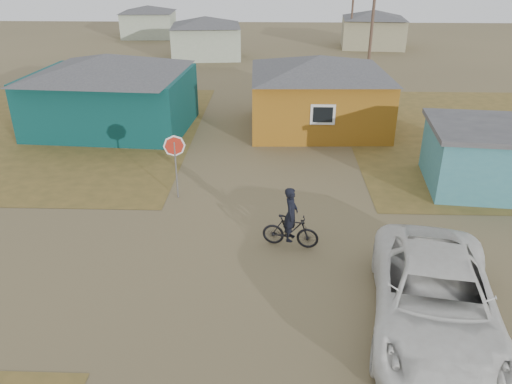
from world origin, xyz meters
TOP-DOWN VIEW (x-y plane):
  - ground at (0.00, 0.00)m, footprint 120.00×120.00m
  - grass_nw at (-14.00, 13.00)m, footprint 20.00×18.00m
  - house_teal at (-8.50, 13.50)m, footprint 8.93×7.08m
  - house_yellow at (2.50, 14.00)m, footprint 7.72×6.76m
  - shed_turquoise at (9.50, 6.50)m, footprint 6.71×4.93m
  - house_pale_west at (-6.00, 34.00)m, footprint 7.04×6.15m
  - house_beige_east at (10.00, 40.00)m, footprint 6.95×6.05m
  - house_pale_north at (-14.00, 46.00)m, footprint 6.28×5.81m
  - utility_pole_near at (6.50, 22.00)m, footprint 1.40×0.20m
  - utility_pole_far at (7.50, 38.00)m, footprint 1.40×0.20m
  - stop_sign at (-3.57, 5.12)m, footprint 0.83×0.16m
  - cyclist at (0.72, 1.68)m, footprint 1.91×0.88m
  - vehicle at (4.20, -2.15)m, footprint 4.12×6.92m

SIDE VIEW (x-z plane):
  - ground at x=0.00m, z-range 0.00..0.00m
  - grass_nw at x=-14.00m, z-range 0.00..0.01m
  - cyclist at x=0.72m, z-range -0.28..1.80m
  - vehicle at x=4.20m, z-range 0.00..1.80m
  - shed_turquoise at x=9.50m, z-range 0.01..2.61m
  - house_pale_north at x=-14.00m, z-range 0.05..3.45m
  - house_pale_west at x=-6.00m, z-range 0.06..3.66m
  - house_beige_east at x=10.00m, z-range 0.06..3.66m
  - stop_sign at x=-3.57m, z-range 0.60..3.16m
  - house_yellow at x=2.50m, z-range 0.05..3.95m
  - house_teal at x=-8.50m, z-range 0.05..4.05m
  - utility_pole_near at x=6.50m, z-range 0.14..8.14m
  - utility_pole_far at x=7.50m, z-range 0.14..8.14m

